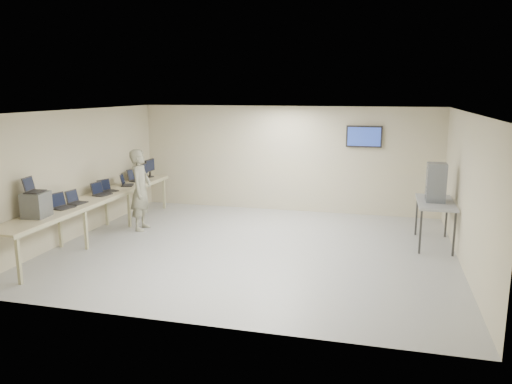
% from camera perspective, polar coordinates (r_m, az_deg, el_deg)
% --- Properties ---
extents(room, '(8.01, 7.01, 2.81)m').
position_cam_1_polar(room, '(10.04, -0.02, 1.29)').
color(room, '#969691').
rests_on(room, ground).
extents(workbench, '(0.76, 6.00, 0.90)m').
position_cam_1_polar(workbench, '(11.54, -17.78, -0.88)').
color(workbench, tan).
rests_on(workbench, ground).
extents(equipment_box, '(0.44, 0.49, 0.47)m').
position_cam_1_polar(equipment_box, '(10.03, -23.82, -1.34)').
color(equipment_box, slate).
rests_on(equipment_box, workbench).
extents(laptop_on_box, '(0.34, 0.39, 0.28)m').
position_cam_1_polar(laptop_on_box, '(10.01, -24.21, 0.39)').
color(laptop_on_box, black).
rests_on(laptop_on_box, equipment_box).
extents(laptop_0, '(0.40, 0.45, 0.31)m').
position_cam_1_polar(laptop_0, '(10.63, -21.40, -1.32)').
color(laptop_0, black).
rests_on(laptop_0, workbench).
extents(laptop_1, '(0.33, 0.38, 0.28)m').
position_cam_1_polar(laptop_1, '(10.97, -19.96, -0.87)').
color(laptop_1, black).
rests_on(laptop_1, workbench).
extents(laptop_2, '(0.36, 0.41, 0.29)m').
position_cam_1_polar(laptop_2, '(11.67, -17.39, 0.02)').
color(laptop_2, black).
rests_on(laptop_2, workbench).
extents(laptop_3, '(0.41, 0.43, 0.28)m').
position_cam_1_polar(laptop_3, '(12.02, -16.67, 0.38)').
color(laptop_3, black).
rests_on(laptop_3, workbench).
extents(laptop_4, '(0.41, 0.43, 0.28)m').
position_cam_1_polar(laptop_4, '(12.67, -14.71, 1.04)').
color(laptop_4, black).
rests_on(laptop_4, workbench).
extents(laptop_5, '(0.44, 0.47, 0.31)m').
position_cam_1_polar(laptop_5, '(13.25, -13.53, 1.57)').
color(laptop_5, black).
rests_on(laptop_5, workbench).
extents(monitor_near, '(0.18, 0.42, 0.41)m').
position_cam_1_polar(monitor_near, '(13.45, -12.74, 2.48)').
color(monitor_near, black).
rests_on(monitor_near, workbench).
extents(monitor_far, '(0.22, 0.48, 0.48)m').
position_cam_1_polar(monitor_far, '(13.76, -12.05, 2.88)').
color(monitor_far, black).
rests_on(monitor_far, workbench).
extents(soldier, '(0.52, 0.73, 1.88)m').
position_cam_1_polar(soldier, '(11.83, -13.03, 0.24)').
color(soldier, gray).
rests_on(soldier, ground).
extents(side_table, '(0.73, 1.56, 0.94)m').
position_cam_1_polar(side_table, '(11.01, 19.83, -1.39)').
color(side_table, gray).
rests_on(side_table, ground).
extents(storage_bins, '(0.38, 0.42, 0.80)m').
position_cam_1_polar(storage_bins, '(10.92, 19.89, 1.03)').
color(storage_bins, slate).
rests_on(storage_bins, side_table).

